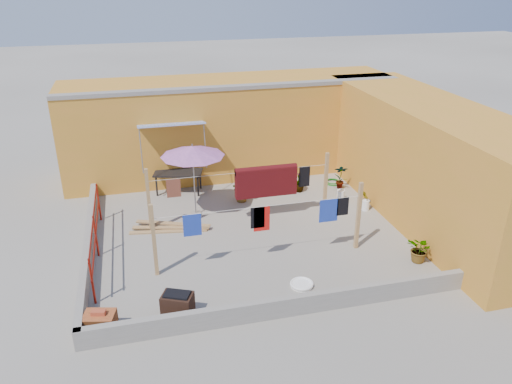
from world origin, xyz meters
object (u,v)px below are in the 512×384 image
brazier (178,305)px  green_hose (333,182)px  water_jug_b (366,205)px  outdoor_table (178,174)px  water_jug_a (341,195)px  plant_back_a (242,190)px  brick_stack (100,323)px  patio_umbrella (193,152)px  white_basin (302,284)px

brazier → green_hose: size_ratio=1.33×
water_jug_b → outdoor_table: bearing=153.0°
water_jug_a → plant_back_a: bearing=166.9°
outdoor_table → water_jug_b: size_ratio=4.62×
brazier → brick_stack: bearing=-174.5°
patio_umbrella → outdoor_table: bearing=99.7°
outdoor_table → brazier: bearing=-96.4°
brick_stack → green_hose: (7.24, 5.88, -0.19)m
patio_umbrella → brazier: bearing=-102.3°
water_jug_a → plant_back_a: plant_back_a is taller
water_jug_a → water_jug_b: (0.43, -0.82, -0.01)m
brazier → water_jug_a: 7.02m
brick_stack → outdoor_table: bearing=70.9°
brazier → green_hose: brazier is taller
patio_umbrella → brazier: 4.94m
patio_umbrella → water_jug_b: bearing=-10.9°
brazier → green_hose: (5.72, 5.73, -0.23)m
patio_umbrella → water_jug_a: bearing=-1.6°
water_jug_a → water_jug_b: size_ratio=1.09×
patio_umbrella → water_jug_a: (4.46, -0.12, -1.75)m
patio_umbrella → green_hose: 5.23m
patio_umbrella → white_basin: size_ratio=4.38×
water_jug_a → brick_stack: bearing=-146.7°
brick_stack → water_jug_b: (7.40, 3.75, -0.07)m
outdoor_table → water_jug_b: 5.84m
patio_umbrella → brick_stack: patio_umbrella is taller
outdoor_table → green_hose: size_ratio=2.95×
outdoor_table → plant_back_a: size_ratio=2.32×
outdoor_table → brazier: 6.30m
green_hose → plant_back_a: plant_back_a is taller
brick_stack → brazier: bearing=5.5°
patio_umbrella → green_hose: (4.73, 1.19, -1.89)m
green_hose → plant_back_a: size_ratio=0.79×
white_basin → green_hose: bearing=61.3°
patio_umbrella → brick_stack: (-2.51, -4.69, -1.70)m
outdoor_table → patio_umbrella: bearing=-80.3°
water_jug_a → white_basin: bearing=-123.3°
white_basin → water_jug_a: size_ratio=1.40×
plant_back_a → brick_stack: bearing=-127.3°
water_jug_b → plant_back_a: size_ratio=0.50×
patio_umbrella → plant_back_a: patio_umbrella is taller
water_jug_b → white_basin: bearing=-133.7°
white_basin → plant_back_a: size_ratio=0.76×
white_basin → green_hose: 6.11m
patio_umbrella → brick_stack: 5.59m
patio_umbrella → plant_back_a: 2.24m
brick_stack → plant_back_a: plant_back_a is taller
green_hose → patio_umbrella: bearing=-165.9°
brick_stack → water_jug_b: brick_stack is taller
outdoor_table → brick_stack: bearing=-109.1°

